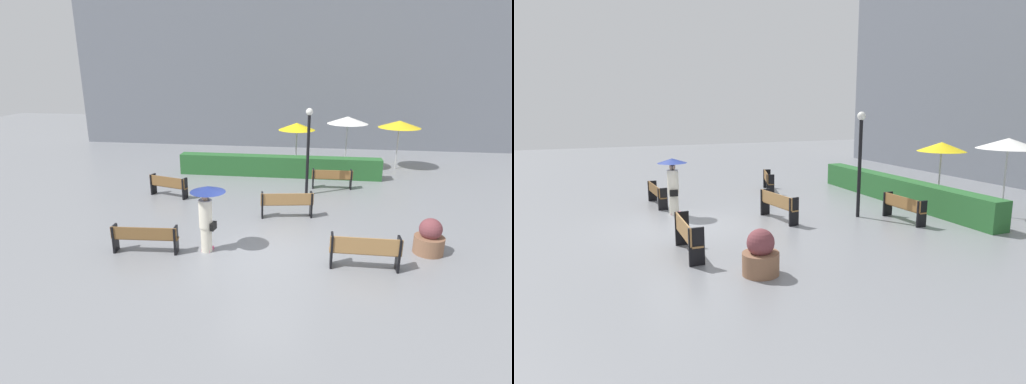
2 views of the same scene
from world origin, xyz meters
The scene contains 12 objects.
ground_plane centered at (0.00, 0.00, 0.00)m, with size 60.00×60.00×0.00m, color gray.
bench_far_left centered at (-4.45, 4.64, 0.50)m, with size 1.67×0.78×0.85m.
bench_near_right centered at (2.71, -0.47, 0.54)m, with size 1.83×0.38×0.92m.
bench_mid_center centered at (0.44, 2.99, 0.54)m, with size 1.85×0.63×0.90m.
bench_near_left centered at (-3.34, -0.36, 0.49)m, with size 1.90×0.47×0.81m.
bench_back_row centered at (2.12, 6.69, 0.50)m, with size 1.73×0.41×0.83m.
pedestrian_with_umbrella centered at (-1.60, -0.02, 1.29)m, with size 0.99×0.99×1.97m.
planter_pot centered at (4.63, 0.75, 0.45)m, with size 0.83×0.83×1.04m.
lamp_post centered at (1.07, 5.68, 2.18)m, with size 0.28×0.28×3.52m.
patio_umbrella_yellow centered at (0.42, 9.77, 2.18)m, with size 1.80×1.80×2.36m.
patio_umbrella_white centered at (2.90, 10.22, 2.47)m, with size 2.00×2.00×2.66m.
hedge_strip centered at (-0.32, 8.40, 0.48)m, with size 9.50×0.70×0.97m, color #28602D.
Camera 2 is at (13.14, -2.56, 3.64)m, focal length 30.49 mm.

